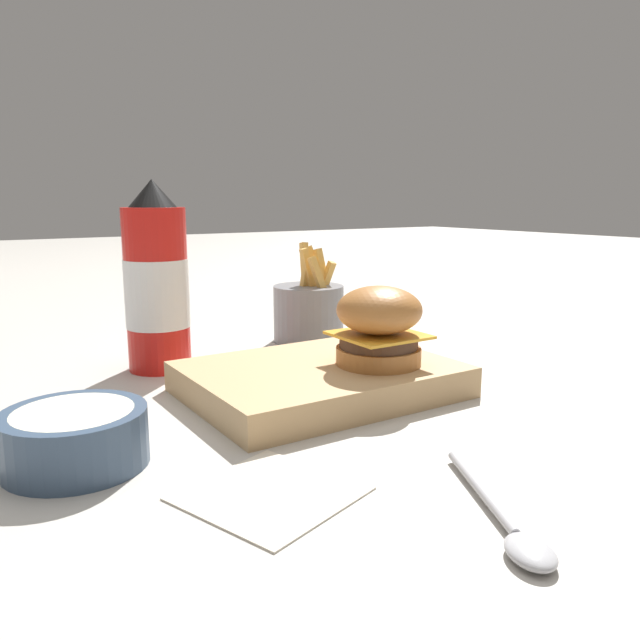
{
  "coord_description": "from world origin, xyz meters",
  "views": [
    {
      "loc": [
        0.34,
        0.6,
        0.21
      ],
      "look_at": [
        -0.02,
        0.04,
        0.08
      ],
      "focal_mm": 35.0,
      "sensor_mm": 36.0,
      "label": 1
    }
  ],
  "objects": [
    {
      "name": "ground_plane",
      "position": [
        0.0,
        0.0,
        0.0
      ],
      "size": [
        6.0,
        6.0,
        0.0
      ],
      "primitive_type": "plane",
      "color": "#B7B2A8"
    },
    {
      "name": "burger",
      "position": [
        -0.07,
        0.07,
        0.08
      ],
      "size": [
        0.09,
        0.09,
        0.09
      ],
      "color": "#AD6B33",
      "rests_on": "serving_board"
    },
    {
      "name": "ketchup_bottle",
      "position": [
        0.1,
        -0.16,
        0.11
      ],
      "size": [
        0.08,
        0.08,
        0.24
      ],
      "color": "red",
      "rests_on": "ground_plane"
    },
    {
      "name": "spoon",
      "position": [
        0.04,
        0.36,
        0.01
      ],
      "size": [
        0.09,
        0.16,
        0.01
      ],
      "rotation": [
        0.0,
        0.0,
        1.12
      ],
      "color": "#B2B2B7",
      "rests_on": "ground_plane"
    },
    {
      "name": "parchment_square",
      "position": [
        0.14,
        0.22,
        0.0
      ],
      "size": [
        0.14,
        0.14,
        0.0
      ],
      "color": "beige",
      "rests_on": "ground_plane"
    },
    {
      "name": "fries_basket",
      "position": [
        -0.14,
        -0.19,
        0.05
      ],
      "size": [
        0.11,
        0.11,
        0.15
      ],
      "color": "slate",
      "rests_on": "ground_plane"
    },
    {
      "name": "side_bowl",
      "position": [
        0.25,
        0.09,
        0.02
      ],
      "size": [
        0.12,
        0.12,
        0.05
      ],
      "color": "#384C66",
      "rests_on": "ground_plane"
    },
    {
      "name": "ketchup_puddle",
      "position": [
        0.23,
        -0.03,
        0.0
      ],
      "size": [
        0.06,
        0.06,
        0.0
      ],
      "color": "#9E140F",
      "rests_on": "ground_plane"
    },
    {
      "name": "serving_board",
      "position": [
        -0.02,
        0.04,
        0.02
      ],
      "size": [
        0.28,
        0.21,
        0.03
      ],
      "color": "tan",
      "rests_on": "ground_plane"
    }
  ]
}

